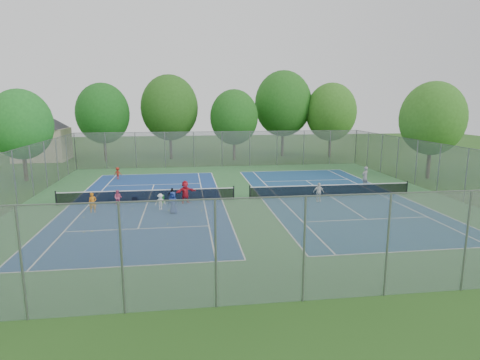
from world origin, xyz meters
name	(u,v)px	position (x,y,z in m)	size (l,w,h in m)	color
ground	(242,199)	(0.00, 0.00, 0.00)	(120.00, 120.00, 0.00)	#254F18
court_pad	(242,199)	(0.00, 0.00, 0.01)	(32.00, 32.00, 0.01)	#316936
court_left	(148,202)	(-7.00, 0.00, 0.02)	(10.97, 23.77, 0.01)	navy
court_right	(330,196)	(7.00, 0.00, 0.02)	(10.97, 23.77, 0.01)	navy
net_left	(147,196)	(-7.00, 0.00, 0.46)	(12.87, 0.10, 0.91)	black
net_right	(331,191)	(7.00, 0.00, 0.46)	(12.87, 0.10, 0.91)	black
fence_north	(222,149)	(0.00, 16.00, 2.00)	(32.00, 0.10, 4.00)	gray
fence_south	(304,250)	(0.00, -16.00, 2.00)	(32.00, 0.10, 4.00)	gray
fence_west	(15,179)	(-16.00, 0.00, 2.00)	(32.00, 0.10, 4.00)	gray
fence_east	(439,169)	(16.00, 0.00, 2.00)	(32.00, 0.10, 4.00)	gray
house	(41,127)	(-22.00, 24.00, 4.21)	(11.03, 11.03, 7.30)	#B7A88C
tree_nw	(103,113)	(-14.00, 22.00, 5.89)	(6.40, 6.40, 9.58)	#443326
tree_nl	(169,108)	(-6.00, 23.00, 6.54)	(7.20, 7.20, 10.69)	#443326
tree_nc	(234,117)	(2.00, 21.00, 5.39)	(6.00, 6.00, 8.85)	#443326
tree_nr	(283,104)	(9.00, 24.00, 7.04)	(7.60, 7.60, 11.42)	#443326
tree_ne	(331,112)	(15.00, 22.00, 5.97)	(6.60, 6.60, 9.77)	#443326
tree_side_w	(21,124)	(-19.00, 10.00, 5.24)	(5.60, 5.60, 8.47)	#443326
tree_side_e	(433,118)	(19.00, 6.00, 5.74)	(6.00, 6.00, 9.20)	#443326
ball_crate	(135,199)	(-7.99, 0.64, 0.17)	(0.39, 0.39, 0.34)	#1640AC
ball_hopper	(162,199)	(-5.96, -0.42, 0.30)	(0.31, 0.31, 0.61)	green
student_a	(93,203)	(-10.35, -2.38, 0.69)	(0.50, 0.33, 1.37)	orange
student_b	(118,198)	(-9.00, -0.60, 0.56)	(0.55, 0.43, 1.12)	#D75374
student_c	(160,202)	(-5.93, -2.25, 0.56)	(0.73, 0.42, 1.13)	white
student_d	(172,196)	(-5.19, -0.65, 0.59)	(0.69, 0.29, 1.18)	black
student_e	(173,203)	(-5.06, -3.36, 0.74)	(0.73, 0.47, 1.49)	navy
student_f	(185,192)	(-4.23, -0.60, 0.83)	(1.55, 0.49, 1.67)	red
child_far_baseline	(118,173)	(-10.60, 9.62, 0.57)	(0.74, 0.43, 1.15)	#9D2616
instructor	(365,177)	(11.17, 2.92, 0.91)	(0.66, 0.43, 1.82)	gray
teen_court_b	(319,192)	(5.52, -1.47, 0.71)	(0.83, 0.35, 1.42)	silver
tennis_ball_0	(167,224)	(-5.34, -5.76, 0.03)	(0.07, 0.07, 0.07)	#B0C82E
tennis_ball_1	(92,232)	(-9.52, -6.66, 0.03)	(0.07, 0.07, 0.07)	#CCEB36
tennis_ball_2	(83,217)	(-10.70, -3.57, 0.03)	(0.07, 0.07, 0.07)	yellow
tennis_ball_3	(84,232)	(-9.95, -6.70, 0.03)	(0.07, 0.07, 0.07)	yellow
tennis_ball_4	(200,204)	(-3.21, -1.19, 0.03)	(0.07, 0.07, 0.07)	#C8E234
tennis_ball_5	(119,216)	(-8.49, -3.56, 0.03)	(0.07, 0.07, 0.07)	#E9EF37
tennis_ball_6	(169,211)	(-5.36, -2.68, 0.03)	(0.07, 0.07, 0.07)	#BCE134
tennis_ball_7	(163,205)	(-5.87, -1.14, 0.03)	(0.07, 0.07, 0.07)	#BCE535
tennis_ball_8	(202,211)	(-3.18, -3.01, 0.03)	(0.07, 0.07, 0.07)	gold
tennis_ball_9	(133,209)	(-7.84, -1.80, 0.03)	(0.07, 0.07, 0.07)	#C7EF37
tennis_ball_10	(197,207)	(-3.48, -2.06, 0.03)	(0.07, 0.07, 0.07)	#E9F037
tennis_ball_11	(178,223)	(-4.70, -5.61, 0.03)	(0.07, 0.07, 0.07)	#B6D431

